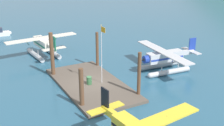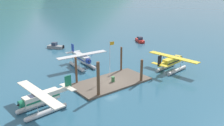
{
  "view_description": "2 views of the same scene",
  "coord_description": "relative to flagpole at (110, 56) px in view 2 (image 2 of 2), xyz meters",
  "views": [
    {
      "loc": [
        27.35,
        -12.19,
        13.61
      ],
      "look_at": [
        -0.46,
        2.92,
        2.03
      ],
      "focal_mm": 46.65,
      "sensor_mm": 36.0,
      "label": 1
    },
    {
      "loc": [
        -22.89,
        -29.69,
        16.21
      ],
      "look_at": [
        1.95,
        2.25,
        2.55
      ],
      "focal_mm": 38.66,
      "sensor_mm": 36.0,
      "label": 2
    }
  ],
  "objects": [
    {
      "name": "piling_far_right",
      "position": [
        4.16,
        2.08,
        -1.99
      ],
      "size": [
        0.37,
        0.37,
        4.81
      ],
      "primitive_type": "cylinder",
      "color": "brown",
      "rests_on": "ground"
    },
    {
      "name": "ground_plane",
      "position": [
        -0.68,
        -1.07,
        -4.4
      ],
      "size": [
        1200.0,
        1200.0,
        0.0
      ],
      "primitive_type": "plane",
      "color": "#285670"
    },
    {
      "name": "seaplane_silver_bow_centre",
      "position": [
        -0.32,
        8.86,
        -2.82
      ],
      "size": [
        10.47,
        7.97,
        3.84
      ],
      "color": "#B7BABF",
      "rests_on": "ground"
    },
    {
      "name": "boat_red_open_east",
      "position": [
        23.71,
        17.07,
        -3.91
      ],
      "size": [
        3.19,
        4.51,
        1.5
      ],
      "color": "#B2231E",
      "rests_on": "ground"
    },
    {
      "name": "piling_far_left",
      "position": [
        -5.5,
        2.06,
        -2.04
      ],
      "size": [
        0.37,
        0.37,
        4.71
      ],
      "primitive_type": "cylinder",
      "color": "brown",
      "rests_on": "ground"
    },
    {
      "name": "dock_platform",
      "position": [
        -0.68,
        -1.07,
        -4.25
      ],
      "size": [
        13.07,
        6.51,
        0.3
      ],
      "primitive_type": "cube",
      "color": "brown",
      "rests_on": "ground"
    },
    {
      "name": "piling_near_left",
      "position": [
        -5.26,
        -3.96,
        -1.68
      ],
      "size": [
        0.47,
        0.47,
        5.43
      ],
      "primitive_type": "cylinder",
      "color": "brown",
      "rests_on": "ground"
    },
    {
      "name": "piling_near_right",
      "position": [
        3.54,
        -3.95,
        -2.39
      ],
      "size": [
        0.44,
        0.44,
        4.01
      ],
      "primitive_type": "cylinder",
      "color": "brown",
      "rests_on": "ground"
    },
    {
      "name": "mooring_buoy",
      "position": [
        -15.31,
        -0.98,
        -3.96
      ],
      "size": [
        0.87,
        0.87,
        0.87
      ],
      "primitive_type": "sphere",
      "color": "orange",
      "rests_on": "ground"
    },
    {
      "name": "fuel_drum",
      "position": [
        -0.51,
        -1.38,
        -3.66
      ],
      "size": [
        0.62,
        0.62,
        0.88
      ],
      "color": "#33663D",
      "rests_on": "dock_platform"
    },
    {
      "name": "seaplane_cream_port_aft",
      "position": [
        -13.51,
        -2.78,
        -2.82
      ],
      "size": [
        7.97,
        10.48,
        3.84
      ],
      "color": "#B7BABF",
      "rests_on": "ground"
    },
    {
      "name": "flagpole",
      "position": [
        0.0,
        0.0,
        0.0
      ],
      "size": [
        0.95,
        0.1,
        6.66
      ],
      "color": "silver",
      "rests_on": "dock_platform"
    },
    {
      "name": "boat_grey_open_north",
      "position": [
        1.7,
        25.54,
        -3.91
      ],
      "size": [
        3.6,
        4.32,
        1.5
      ],
      "color": "gray",
      "rests_on": "ground"
    },
    {
      "name": "seaplane_yellow_stbd_aft",
      "position": [
        12.27,
        -3.34,
        -2.82
      ],
      "size": [
        7.95,
        10.49,
        3.84
      ],
      "color": "#B7BABF",
      "rests_on": "ground"
    }
  ]
}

